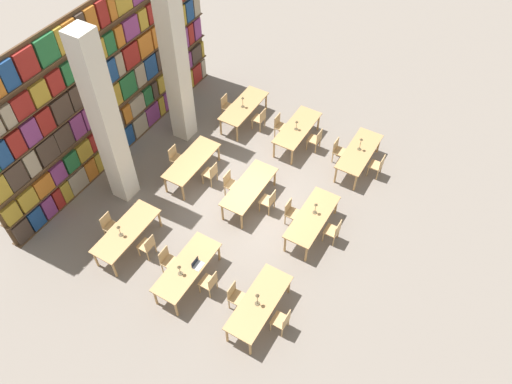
{
  "coord_description": "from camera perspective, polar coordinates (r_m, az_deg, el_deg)",
  "views": [
    {
      "loc": [
        -8.79,
        -5.39,
        12.47
      ],
      "look_at": [
        0.0,
        -0.23,
        0.68
      ],
      "focal_mm": 35.0,
      "sensor_mm": 36.0,
      "label": 1
    }
  ],
  "objects": [
    {
      "name": "pillar_center",
      "position": [
        16.82,
        -9.18,
        14.21
      ],
      "size": [
        0.64,
        0.64,
        6.0
      ],
      "color": "silver",
      "rests_on": "ground_plane"
    },
    {
      "name": "chair_16",
      "position": [
        18.38,
        0.46,
        8.41
      ],
      "size": [
        0.42,
        0.4,
        0.88
      ],
      "color": "tan",
      "rests_on": "ground_plane"
    },
    {
      "name": "desk_lamp_6",
      "position": [
        18.27,
        -1.53,
        10.45
      ],
      "size": [
        0.14,
        0.14,
        0.45
      ],
      "color": "brown",
      "rests_on": "reading_table_8"
    },
    {
      "name": "chair_7",
      "position": [
        14.53,
        -10.04,
        -7.67
      ],
      "size": [
        0.42,
        0.4,
        0.88
      ],
      "rotation": [
        0.0,
        0.0,
        3.14
      ],
      "color": "tan",
      "rests_on": "ground_plane"
    },
    {
      "name": "chair_15",
      "position": [
        17.13,
        -9.14,
        3.94
      ],
      "size": [
        0.42,
        0.4,
        0.88
      ],
      "rotation": [
        0.0,
        0.0,
        3.14
      ],
      "color": "tan",
      "rests_on": "ground_plane"
    },
    {
      "name": "ground_plane",
      "position": [
        16.19,
        -0.69,
        -1.27
      ],
      "size": [
        40.0,
        40.0,
        0.0
      ],
      "primitive_type": "plane",
      "color": "gray"
    },
    {
      "name": "desk_lamp_0",
      "position": [
        13.01,
        0.16,
        -11.97
      ],
      "size": [
        0.14,
        0.14,
        0.49
      ],
      "color": "brown",
      "rests_on": "reading_table_0"
    },
    {
      "name": "chair_9",
      "position": [
        16.12,
        -2.95,
        0.99
      ],
      "size": [
        0.42,
        0.4,
        0.88
      ],
      "rotation": [
        0.0,
        0.0,
        3.14
      ],
      "color": "tan",
      "rests_on": "ground_plane"
    },
    {
      "name": "desk_lamp_2",
      "position": [
        16.92,
        11.89,
        5.63
      ],
      "size": [
        0.14,
        0.14,
        0.5
      ],
      "color": "brown",
      "rests_on": "reading_table_2"
    },
    {
      "name": "chair_5",
      "position": [
        17.39,
        9.4,
        4.76
      ],
      "size": [
        0.42,
        0.4,
        0.88
      ],
      "rotation": [
        0.0,
        0.0,
        3.14
      ],
      "color": "tan",
      "rests_on": "ground_plane"
    },
    {
      "name": "desk_lamp_4",
      "position": [
        17.41,
        4.67,
        7.79
      ],
      "size": [
        0.14,
        0.14,
        0.39
      ],
      "color": "brown",
      "rests_on": "reading_table_5"
    },
    {
      "name": "reading_table_1",
      "position": [
        15.04,
        6.44,
        -2.94
      ],
      "size": [
        2.25,
        0.86,
        0.76
      ],
      "color": "tan",
      "rests_on": "ground_plane"
    },
    {
      "name": "desk_lamp_3",
      "position": [
        13.68,
        -8.75,
        -8.64
      ],
      "size": [
        0.14,
        0.14,
        0.39
      ],
      "color": "brown",
      "rests_on": "reading_table_3"
    },
    {
      "name": "chair_11",
      "position": [
        18.11,
        2.75,
        7.61
      ],
      "size": [
        0.42,
        0.4,
        0.88
      ],
      "rotation": [
        0.0,
        0.0,
        3.14
      ],
      "color": "tan",
      "rests_on": "ground_plane"
    },
    {
      "name": "chair_13",
      "position": [
        15.65,
        -16.36,
        -3.69
      ],
      "size": [
        0.42,
        0.4,
        0.88
      ],
      "rotation": [
        0.0,
        0.0,
        3.14
      ],
      "color": "tan",
      "rests_on": "ground_plane"
    },
    {
      "name": "desk_lamp_1",
      "position": [
        14.85,
        6.84,
        -1.65
      ],
      "size": [
        0.14,
        0.14,
        0.43
      ],
      "color": "brown",
      "rests_on": "reading_table_1"
    },
    {
      "name": "reading_table_6",
      "position": [
        15.11,
        -14.58,
        -4.43
      ],
      "size": [
        2.25,
        0.86,
        0.76
      ],
      "color": "tan",
      "rests_on": "ground_plane"
    },
    {
      "name": "reading_table_3",
      "position": [
        14.07,
        -7.89,
        -8.58
      ],
      "size": [
        2.25,
        0.86,
        0.76
      ],
      "color": "tan",
      "rests_on": "ground_plane"
    },
    {
      "name": "chair_6",
      "position": [
        13.99,
        -5.33,
        -10.24
      ],
      "size": [
        0.42,
        0.4,
        0.88
      ],
      "color": "tan",
      "rests_on": "ground_plane"
    },
    {
      "name": "chair_2",
      "position": [
        15.08,
        8.87,
        -4.4
      ],
      "size": [
        0.42,
        0.4,
        0.88
      ],
      "color": "tan",
      "rests_on": "ground_plane"
    },
    {
      "name": "chair_12",
      "position": [
        14.93,
        -12.31,
        -5.98
      ],
      "size": [
        0.42,
        0.4,
        0.88
      ],
      "color": "tan",
      "rests_on": "ground_plane"
    },
    {
      "name": "reading_table_2",
      "position": [
        17.15,
        11.71,
        4.45
      ],
      "size": [
        2.25,
        0.86,
        0.76
      ],
      "color": "tan",
      "rests_on": "ground_plane"
    },
    {
      "name": "laptop",
      "position": [
        13.95,
        -6.72,
        -8.23
      ],
      "size": [
        0.32,
        0.22,
        0.21
      ],
      "color": "silver",
      "rests_on": "reading_table_3"
    },
    {
      "name": "reading_table_4",
      "position": [
        15.71,
        -0.78,
        0.49
      ],
      "size": [
        2.25,
        0.86,
        0.76
      ],
      "color": "tan",
      "rests_on": "ground_plane"
    },
    {
      "name": "reading_table_5",
      "position": [
        17.72,
        4.75,
        7.22
      ],
      "size": [
        2.25,
        0.86,
        0.76
      ],
      "color": "tan",
      "rests_on": "ground_plane"
    },
    {
      "name": "chair_1",
      "position": [
        13.73,
        -2.36,
        -11.78
      ],
      "size": [
        0.42,
        0.4,
        0.88
      ],
      "rotation": [
        0.0,
        0.0,
        3.14
      ],
      "color": "tan",
      "rests_on": "ground_plane"
    },
    {
      "name": "chair_8",
      "position": [
        15.63,
        1.48,
        -0.99
      ],
      "size": [
        0.42,
        0.4,
        0.88
      ],
      "color": "tan",
      "rests_on": "ground_plane"
    },
    {
      "name": "chair_0",
      "position": [
        13.4,
        3.0,
        -14.48
      ],
      "size": [
        0.42,
        0.4,
        0.88
      ],
      "color": "tan",
      "rests_on": "ground_plane"
    },
    {
      "name": "bookshelf_bank",
      "position": [
        16.89,
        -16.44,
        11.57
      ],
      "size": [
        10.09,
        0.35,
        5.5
      ],
      "color": "brown",
      "rests_on": "ground_plane"
    },
    {
      "name": "reading_table_0",
      "position": [
        13.39,
        0.36,
        -12.61
      ],
      "size": [
        2.25,
        0.86,
        0.76
      ],
      "color": "tan",
      "rests_on": "ground_plane"
    },
    {
      "name": "chair_4",
      "position": [
        17.14,
        13.73,
        2.99
      ],
      "size": [
        0.42,
        0.4,
        0.88
      ],
      "color": "tan",
      "rests_on": "ground_plane"
    },
    {
      "name": "chair_14",
      "position": [
        16.48,
        -5.17,
        2.19
      ],
      "size": [
        0.42,
        0.4,
        0.88
      ],
      "color": "tan",
      "rests_on": "ground_plane"
    },
    {
      "name": "chair_17",
      "position": [
        18.96,
        -3.33,
        9.83
      ],
      "size": [
        0.42,
        0.4,
        0.88
      ],
      "rotation": [
        0.0,
        0.0,
        3.14
      ],
      "color": "tan",
      "rests_on": "ground_plane"
    },
    {
      "name": "desk_lamp_5",
      "position": [
        14.76,
        -15.39,
        -4.1
      ],
      "size": [
        0.14,
        0.14,
        0.44
      ],
      "color": "brown",
      "rests_on": "reading_table_6"
    },
    {
      "name": "reading_table_8",
      "position": [
        18.56,
        -1.4,
        9.68
      ],
      "size": [
        2.25,
        0.86,
        0.76
      ],
      "color": "tan",
      "rests_on": "ground_plane"
    },
    {
      "name": "reading_table_7",
      "position": [
        16.63,
        -7.34,
        3.47
      ],
      "size": [
        2.25,
        0.86,
        0.76
      ],
      "color": "tan",
      "rests_on": "ground_plane"
    },
    {
      "name": "chair_10",
      "position": [
        17.68,
        6.84,
        6.01
      ],
      "size": [
        0.42,
        0.4,
        0.88
      ],
      "color": "tan",
      "rests_on": "ground_plane"
    },
    {
      "name": "chair_3",
      "position": [
        15.38,
        4.05,
        -2.27
      ],
      "size": [
        0.42,
        0.4,
        0.88
      ],
      "rotation": [
        0.0,
        0.0,
        3.14
      ],
      "color": "tan",
      "rests_on": "ground_plane"
    },
    {
      "name": "pillar_left",
      "position": [
        14.98,
        -16.76,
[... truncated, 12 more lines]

